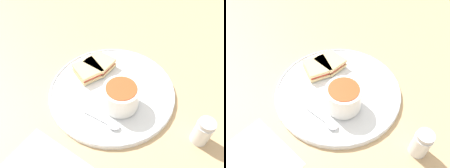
% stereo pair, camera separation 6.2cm
% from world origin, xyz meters
% --- Properties ---
extents(ground_plane, '(2.40, 2.40, 0.00)m').
position_xyz_m(ground_plane, '(0.00, 0.00, 0.00)').
color(ground_plane, tan).
extents(plate, '(0.36, 0.36, 0.02)m').
position_xyz_m(plate, '(0.00, 0.00, 0.01)').
color(plate, white).
rests_on(plate, ground_plane).
extents(soup_bowl, '(0.10, 0.10, 0.07)m').
position_xyz_m(soup_bowl, '(0.05, -0.03, 0.05)').
color(soup_bowl, white).
rests_on(soup_bowl, plate).
extents(spoon, '(0.11, 0.03, 0.01)m').
position_xyz_m(spoon, '(0.07, -0.10, 0.02)').
color(spoon, silver).
rests_on(spoon, plate).
extents(sandwich_half_near, '(0.08, 0.07, 0.03)m').
position_xyz_m(sandwich_half_near, '(-0.09, 0.05, 0.03)').
color(sandwich_half_near, '#DBBC7F').
rests_on(sandwich_half_near, plate).
extents(sandwich_half_far, '(0.10, 0.09, 0.03)m').
position_xyz_m(sandwich_half_far, '(-0.09, -0.00, 0.03)').
color(sandwich_half_far, '#DBBC7F').
rests_on(sandwich_half_far, plate).
extents(salt_shaker, '(0.04, 0.04, 0.08)m').
position_xyz_m(salt_shaker, '(0.26, 0.02, 0.04)').
color(salt_shaker, silver).
rests_on(salt_shaker, ground_plane).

